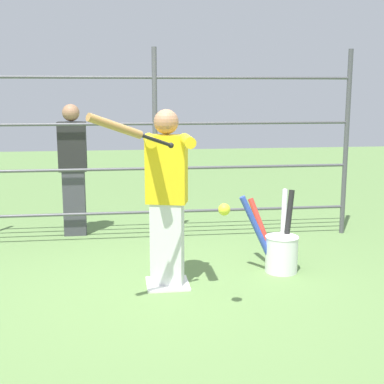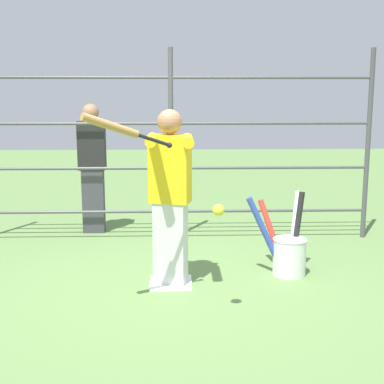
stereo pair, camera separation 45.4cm
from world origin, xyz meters
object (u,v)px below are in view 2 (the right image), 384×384
softball_in_flight (219,210)px  bat_bucket (288,251)px  baseball_bat_swinging (118,128)px  batter (170,192)px  bystander_behind_fence (92,166)px

softball_in_flight → bat_bucket: softball_in_flight is taller
baseball_bat_swinging → bat_bucket: baseball_bat_swinging is taller
batter → bystander_behind_fence: size_ratio=1.00×
bat_bucket → bystander_behind_fence: size_ratio=0.49×
batter → bat_bucket: (-1.18, -0.28, -0.66)m
softball_in_flight → bat_bucket: 1.48m
batter → bat_bucket: 1.38m
softball_in_flight → bat_bucket: (-0.79, -1.06, -0.67)m
softball_in_flight → bystander_behind_fence: bystander_behind_fence is taller
baseball_bat_swinging → bystander_behind_fence: size_ratio=0.42×
softball_in_flight → bat_bucket: size_ratio=0.12×
softball_in_flight → bystander_behind_fence: (1.40, -2.77, -0.04)m
batter → bat_bucket: size_ratio=2.03×
baseball_bat_swinging → bystander_behind_fence: (0.62, -2.67, -0.67)m
baseball_bat_swinging → softball_in_flight: baseball_bat_swinging is taller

